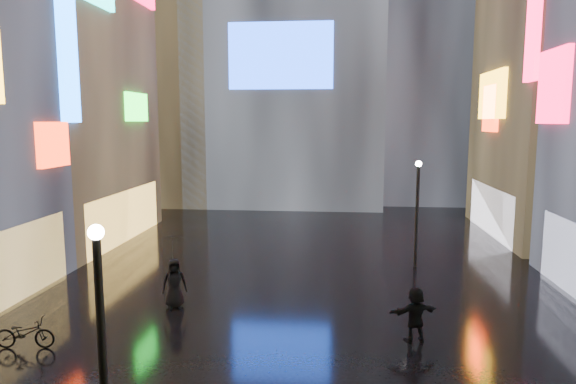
# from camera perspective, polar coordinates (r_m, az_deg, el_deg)

# --- Properties ---
(ground) EXTENTS (140.00, 140.00, 0.00)m
(ground) POSITION_cam_1_polar(r_m,az_deg,el_deg) (23.96, 1.89, -9.28)
(ground) COLOR black
(ground) RESTS_ON ground
(building_left_far) EXTENTS (10.28, 12.00, 22.00)m
(building_left_far) POSITION_cam_1_polar(r_m,az_deg,el_deg) (33.93, -26.18, 13.72)
(building_left_far) COLOR black
(building_left_far) RESTS_ON ground
(tower_flank_right) EXTENTS (12.00, 12.00, 34.00)m
(tower_flank_right) POSITION_cam_1_polar(r_m,az_deg,el_deg) (50.41, 14.91, 18.99)
(tower_flank_right) COLOR black
(tower_flank_right) RESTS_ON ground
(tower_flank_left) EXTENTS (10.00, 10.00, 26.00)m
(tower_flank_left) POSITION_cam_1_polar(r_m,az_deg,el_deg) (47.80, -13.79, 14.79)
(tower_flank_left) COLOR black
(tower_flank_left) RESTS_ON ground
(lamp_near) EXTENTS (0.30, 0.30, 5.20)m
(lamp_near) POSITION_cam_1_polar(r_m,az_deg,el_deg) (10.66, -20.00, -15.36)
(lamp_near) COLOR black
(lamp_near) RESTS_ON ground
(lamp_far) EXTENTS (0.30, 0.30, 5.20)m
(lamp_far) POSITION_cam_1_polar(r_m,az_deg,el_deg) (25.49, 14.16, -1.67)
(lamp_far) COLOR black
(lamp_far) RESTS_ON ground
(pedestrian_4) EXTENTS (1.09, 0.91, 1.89)m
(pedestrian_4) POSITION_cam_1_polar(r_m,az_deg,el_deg) (20.28, -12.51, -9.87)
(pedestrian_4) COLOR black
(pedestrian_4) RESTS_ON ground
(pedestrian_5) EXTENTS (1.74, 1.05, 1.79)m
(pedestrian_5) POSITION_cam_1_polar(r_m,az_deg,el_deg) (17.48, 13.97, -13.04)
(pedestrian_5) COLOR black
(pedestrian_5) RESTS_ON ground
(umbrella_2) EXTENTS (1.34, 1.32, 0.93)m
(umbrella_2) POSITION_cam_1_polar(r_m,az_deg,el_deg) (19.90, -12.63, -6.00)
(umbrella_2) COLOR black
(umbrella_2) RESTS_ON pedestrian_4
(bicycle) EXTENTS (1.91, 0.85, 0.97)m
(bicycle) POSITION_cam_1_polar(r_m,az_deg,el_deg) (18.57, -27.19, -13.78)
(bicycle) COLOR black
(bicycle) RESTS_ON ground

